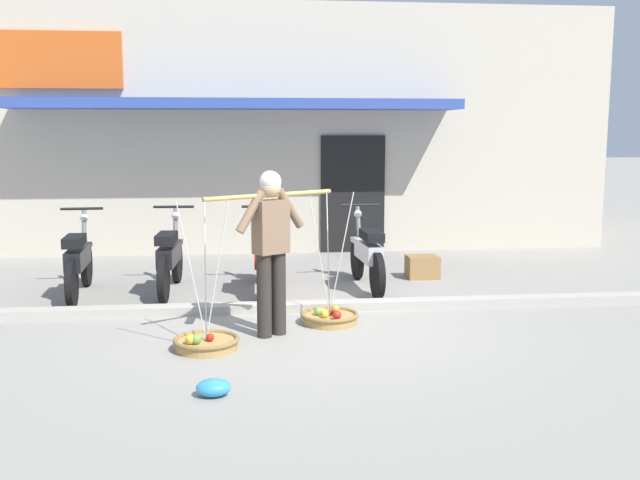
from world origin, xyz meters
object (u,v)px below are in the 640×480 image
motorcycle_second_in_row (170,258)px  motorcycle_nearest_shop (79,261)px  fruit_vendor (271,242)px  plastic_litter_bag (214,388)px  motorcycle_third_in_row (262,257)px  wooden_crate (422,267)px  motorcycle_end_of_row (367,255)px  fruit_basket_right_side (329,316)px  fruit_basket_left_side (206,342)px

motorcycle_second_in_row → motorcycle_nearest_shop: bearing=-174.6°
fruit_vendor → plastic_litter_bag: bearing=-107.8°
motorcycle_second_in_row → plastic_litter_bag: size_ratio=6.51×
motorcycle_third_in_row → plastic_litter_bag: motorcycle_third_in_row is taller
motorcycle_second_in_row → wooden_crate: 3.54m
motorcycle_nearest_shop → motorcycle_third_in_row: size_ratio=1.00×
motorcycle_end_of_row → plastic_litter_bag: size_ratio=6.51×
plastic_litter_bag → wooden_crate: (2.81, 4.38, 0.09)m
fruit_vendor → motorcycle_second_in_row: fruit_vendor is taller
motorcycle_third_in_row → wooden_crate: bearing=15.4°
fruit_basket_right_side → motorcycle_nearest_shop: fruit_basket_right_side is taller
motorcycle_end_of_row → wooden_crate: 1.12m
fruit_vendor → motorcycle_second_in_row: bearing=119.4°
motorcycle_nearest_shop → plastic_litter_bag: motorcycle_nearest_shop is taller
motorcycle_third_in_row → motorcycle_second_in_row: bearing=175.7°
fruit_vendor → motorcycle_second_in_row: 2.53m
motorcycle_end_of_row → plastic_litter_bag: motorcycle_end_of_row is taller
fruit_basket_left_side → motorcycle_end_of_row: bearing=51.3°
wooden_crate → fruit_basket_left_side: bearing=-133.2°
fruit_basket_right_side → motorcycle_second_in_row: bearing=136.8°
motorcycle_end_of_row → plastic_litter_bag: (-1.91, -3.79, -0.38)m
motorcycle_nearest_shop → motorcycle_end_of_row: (3.71, 0.06, 0.00)m
fruit_basket_left_side → plastic_litter_bag: bearing=-84.9°
fruit_basket_right_side → motorcycle_end_of_row: (0.72, 1.70, 0.38)m
motorcycle_end_of_row → fruit_basket_left_side: bearing=-128.7°
motorcycle_nearest_shop → motorcycle_end_of_row: 3.71m
fruit_basket_right_side → plastic_litter_bag: 2.40m
motorcycle_nearest_shop → motorcycle_third_in_row: (2.32, 0.02, 0.00)m
fruit_basket_right_side → motorcycle_third_in_row: size_ratio=0.80×
wooden_crate → fruit_vendor: bearing=-130.1°
fruit_basket_left_side → fruit_vendor: bearing=32.4°
fruit_vendor → wooden_crate: (2.27, 2.70, -0.82)m
fruit_vendor → plastic_litter_bag: 1.99m
fruit_vendor → motorcycle_nearest_shop: fruit_vendor is taller
fruit_vendor → motorcycle_end_of_row: (1.37, 2.11, -0.52)m
motorcycle_end_of_row → motorcycle_nearest_shop: bearing=-179.1°
fruit_vendor → motorcycle_third_in_row: fruit_vendor is taller
motorcycle_second_in_row → motorcycle_third_in_row: size_ratio=1.00×
fruit_vendor → motorcycle_nearest_shop: size_ratio=0.93×
fruit_vendor → plastic_litter_bag: fruit_vendor is taller
motorcycle_nearest_shop → motorcycle_third_in_row: 2.32m
fruit_basket_left_side → motorcycle_third_in_row: size_ratio=0.80×
fruit_vendor → motorcycle_second_in_row: size_ratio=0.93×
fruit_basket_left_side → plastic_litter_bag: fruit_basket_left_side is taller
fruit_basket_right_side → motorcycle_third_in_row: (-0.67, 1.66, 0.38)m
fruit_basket_left_side → motorcycle_nearest_shop: bearing=124.4°
fruit_basket_left_side → motorcycle_third_in_row: fruit_basket_left_side is taller
motorcycle_nearest_shop → motorcycle_second_in_row: same height
wooden_crate → motorcycle_end_of_row: bearing=-146.7°
motorcycle_nearest_shop → motorcycle_third_in_row: bearing=0.4°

